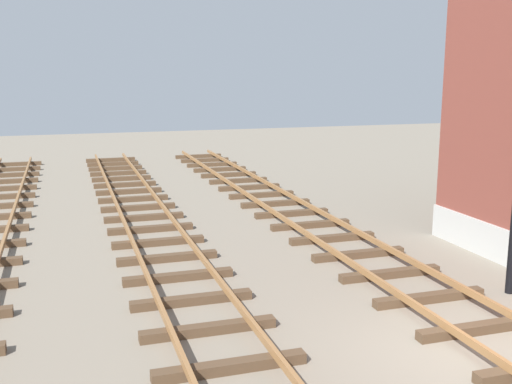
% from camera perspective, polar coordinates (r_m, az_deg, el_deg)
% --- Properties ---
extents(ground_plane, '(80.00, 80.00, 0.00)m').
position_cam_1_polar(ground_plane, '(11.09, 19.66, -14.38)').
color(ground_plane, slate).
extents(track_near_building, '(2.50, 50.78, 0.32)m').
position_cam_1_polar(track_near_building, '(11.45, 22.61, -13.04)').
color(track_near_building, '#4C3826').
rests_on(track_near_building, ground).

